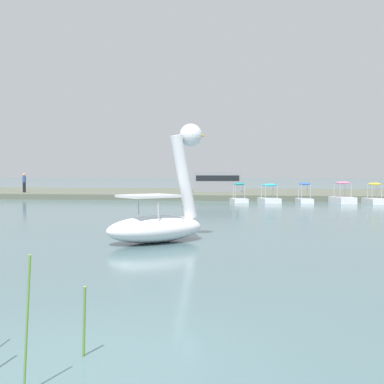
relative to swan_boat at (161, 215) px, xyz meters
The scene contains 10 objects.
ground_plane 10.01m from the swan_boat, 82.70° to the right, with size 487.36×487.36×0.00m, color slate.
shore_bank_far 32.10m from the swan_boat, 87.74° to the left, with size 156.60×18.07×0.44m, color #5B6051.
swan_boat is the anchor object (origin of this frame).
pedal_boat_teal 21.22m from the swan_boat, 86.37° to the left, with size 1.49×1.96×1.47m.
pedal_boat_cyan 21.43m from the swan_boat, 80.48° to the left, with size 1.75×2.25×1.41m.
pedal_boat_blue 22.19m from the swan_boat, 74.11° to the left, with size 1.22×1.96×1.49m.
pedal_boat_pink 23.06m from the swan_boat, 67.70° to the left, with size 1.75×2.44×1.58m.
pedal_boat_yellow 23.70m from the swan_boat, 62.65° to the left, with size 1.41×2.24×1.50m.
person_on_path 31.97m from the swan_boat, 124.70° to the left, with size 0.25×0.25×1.72m.
parked_van 31.13m from the swan_boat, 92.29° to the left, with size 4.58×2.40×1.81m.
Camera 1 is at (1.95, -5.08, 2.14)m, focal length 45.82 mm.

